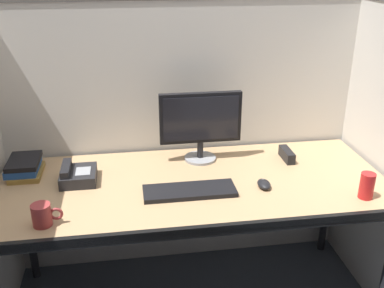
% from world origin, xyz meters
% --- Properties ---
extents(cubicle_partition_rear, '(2.21, 0.06, 1.57)m').
position_xyz_m(cubicle_partition_rear, '(0.00, 0.74, 0.79)').
color(cubicle_partition_rear, beige).
rests_on(cubicle_partition_rear, ground).
extents(desk, '(1.90, 0.80, 0.74)m').
position_xyz_m(desk, '(0.00, 0.29, 0.69)').
color(desk, tan).
rests_on(desk, ground).
extents(monitor_center, '(0.43, 0.17, 0.37)m').
position_xyz_m(monitor_center, '(0.08, 0.55, 0.96)').
color(monitor_center, gray).
rests_on(monitor_center, desk).
extents(keyboard_main, '(0.43, 0.15, 0.02)m').
position_xyz_m(keyboard_main, '(-0.04, 0.19, 0.75)').
color(keyboard_main, black).
rests_on(keyboard_main, desk).
extents(computer_mouse, '(0.06, 0.10, 0.04)m').
position_xyz_m(computer_mouse, '(0.32, 0.20, 0.76)').
color(computer_mouse, black).
rests_on(computer_mouse, desk).
extents(red_stapler, '(0.04, 0.15, 0.06)m').
position_xyz_m(red_stapler, '(0.54, 0.48, 0.77)').
color(red_stapler, black).
rests_on(red_stapler, desk).
extents(coffee_mug, '(0.13, 0.08, 0.09)m').
position_xyz_m(coffee_mug, '(-0.67, 0.02, 0.79)').
color(coffee_mug, '#993333').
rests_on(coffee_mug, desk).
extents(desk_phone, '(0.17, 0.19, 0.09)m').
position_xyz_m(desk_phone, '(-0.56, 0.39, 0.77)').
color(desk_phone, black).
rests_on(desk_phone, desk).
extents(soda_can, '(0.07, 0.07, 0.12)m').
position_xyz_m(soda_can, '(0.75, 0.03, 0.80)').
color(soda_can, red).
rests_on(soda_can, desk).
extents(book_stack, '(0.16, 0.22, 0.08)m').
position_xyz_m(book_stack, '(-0.83, 0.51, 0.78)').
color(book_stack, olive).
rests_on(book_stack, desk).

